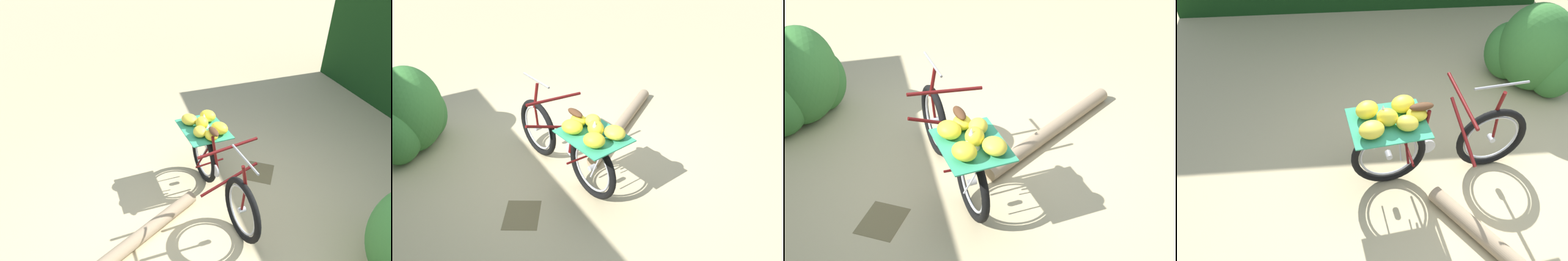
# 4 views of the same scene
# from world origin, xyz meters

# --- Properties ---
(ground_plane) EXTENTS (60.00, 60.00, 0.00)m
(ground_plane) POSITION_xyz_m (0.00, 0.00, 0.00)
(ground_plane) COLOR #C6B284
(bicycle) EXTENTS (1.56, 1.37, 1.03)m
(bicycle) POSITION_xyz_m (-0.35, -0.17, 0.52)
(bicycle) COLOR black
(bicycle) RESTS_ON ground_plane
(fallen_log) EXTENTS (1.92, 0.96, 0.15)m
(fallen_log) POSITION_xyz_m (0.80, -0.82, 0.08)
(fallen_log) COLOR #9E8466
(fallen_log) RESTS_ON ground_plane
(shrub_cluster) EXTENTS (1.17, 0.80, 1.11)m
(shrub_cluster) POSITION_xyz_m (0.26, 1.86, 0.49)
(shrub_cluster) COLOR #387533
(shrub_cluster) RESTS_ON ground_plane
(leaf_litter_patch) EXTENTS (0.44, 0.36, 0.01)m
(leaf_litter_patch) POSITION_xyz_m (-0.96, 0.32, 0.00)
(leaf_litter_patch) COLOR olive
(leaf_litter_patch) RESTS_ON ground_plane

